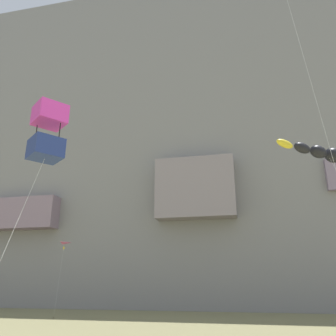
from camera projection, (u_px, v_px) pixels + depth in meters
The scene contains 4 objects.
cliff_face at pixel (205, 150), 70.67m from camera, with size 180.00×33.76×59.63m.
kite_delta_high_right at pixel (62, 250), 42.27m from camera, with size 1.33×2.36×8.07m.
kite_windsock_upper_mid at pixel (320, 152), 22.57m from camera, with size 6.75×5.29×12.70m.
kite_box_far_right at pixel (48, 132), 12.06m from camera, with size 1.43×3.22×9.94m.
Camera 1 is at (6.79, -1.68, 3.88)m, focal length 36.46 mm.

